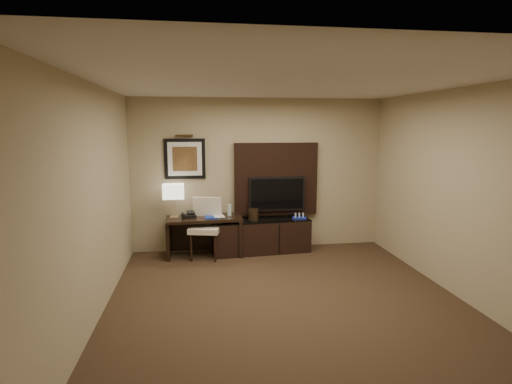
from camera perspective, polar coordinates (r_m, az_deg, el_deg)
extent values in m
cube|color=#342317|center=(5.16, 4.72, -16.04)|extent=(4.50, 5.00, 0.01)
cube|color=silver|center=(4.69, 5.18, 15.37)|extent=(4.50, 5.00, 0.01)
cube|color=tan|center=(7.17, 0.40, 2.51)|extent=(4.50, 0.01, 2.70)
cube|color=tan|center=(2.46, 18.57, -11.56)|extent=(4.50, 0.01, 2.70)
cube|color=tan|center=(4.77, -22.44, -1.70)|extent=(0.01, 5.00, 2.70)
cube|color=tan|center=(5.69, 27.60, -0.37)|extent=(0.01, 5.00, 2.70)
cube|color=black|center=(6.94, -7.37, -6.31)|extent=(1.29, 0.61, 0.68)
cube|color=black|center=(7.08, 0.72, -6.29)|extent=(1.74, 0.60, 0.59)
cube|color=black|center=(7.17, 2.84, 1.85)|extent=(1.50, 0.12, 1.30)
cube|color=black|center=(7.11, 2.98, -0.25)|extent=(1.00, 0.08, 0.60)
cube|color=black|center=(7.04, -10.12, 4.69)|extent=(0.70, 0.04, 0.70)
cylinder|color=#3E2C14|center=(6.98, -10.23, 7.94)|extent=(0.04, 0.04, 0.30)
cube|color=navy|center=(6.84, -6.33, -3.52)|extent=(0.25, 0.32, 0.02)
imported|color=tan|center=(6.79, -6.02, -2.69)|extent=(0.17, 0.04, 0.23)
cylinder|color=silver|center=(6.93, -3.83, -2.56)|extent=(0.07, 0.07, 0.20)
cylinder|color=black|center=(6.96, -0.40, -3.22)|extent=(0.22, 0.22, 0.20)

